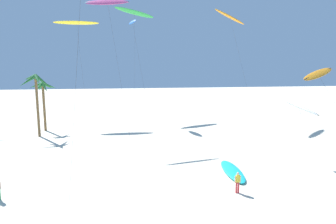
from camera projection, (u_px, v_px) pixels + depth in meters
palm_tree_2 at (43, 91)px, 44.38m from camera, size 4.18×3.53×7.94m
palm_tree_3 at (36, 86)px, 40.24m from camera, size 4.38×4.61×9.19m
flying_kite_0 at (230, 17)px, 52.25m from camera, size 7.93×12.05×20.96m
flying_kite_1 at (134, 12)px, 59.13m from camera, size 8.75×6.54×23.10m
flying_kite_3 at (132, 22)px, 51.62m from camera, size 3.24×10.31×19.27m
flying_kite_4 at (108, 2)px, 38.59m from camera, size 6.37×10.10×19.98m
flying_kite_6 at (298, 107)px, 27.76m from camera, size 1.78×7.00×7.02m
flying_kite_7 at (76, 23)px, 51.52m from camera, size 8.36×5.07×18.79m
flying_kite_8 at (318, 74)px, 36.38m from camera, size 7.12×10.17×10.40m
grounded_kite_1 at (232, 171)px, 26.64m from camera, size 2.39×6.27×0.31m
person_near_right at (238, 182)px, 22.05m from camera, size 0.51×0.22×1.72m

